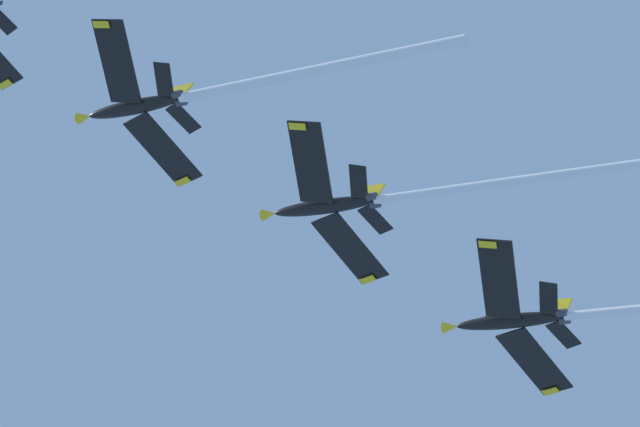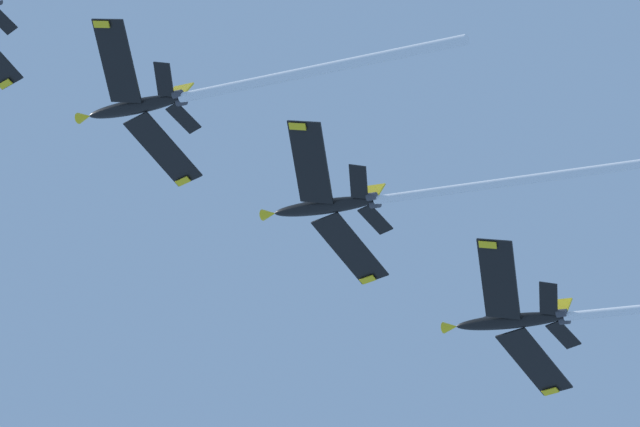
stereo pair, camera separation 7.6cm
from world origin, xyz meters
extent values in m
cube|color=yellow|center=(12.19, -30.10, 146.11)|extent=(1.75, 0.85, 0.84)
cube|color=black|center=(6.50, -24.54, 144.52)|extent=(1.78, 3.63, 0.87)
ellipsoid|color=black|center=(1.10, -39.39, 139.30)|extent=(11.43, 5.25, 6.06)
cone|color=yellow|center=(6.90, -37.40, 141.99)|extent=(2.23, 1.77, 1.74)
ellipsoid|color=black|center=(2.69, -38.85, 140.69)|extent=(3.09, 1.89, 1.95)
cube|color=black|center=(-1.27, -34.60, 138.89)|extent=(7.72, 9.39, 1.63)
cube|color=yellow|center=(-2.91, -30.82, 138.87)|extent=(1.81, 1.51, 0.83)
cube|color=black|center=(2.15, -44.63, 138.89)|extent=(4.13, 9.25, 1.63)
cube|color=yellow|center=(3.18, -48.61, 138.87)|extent=(1.75, 0.84, 0.83)
cube|color=black|center=(-3.98, -38.71, 137.29)|extent=(3.53, 3.91, 0.87)
cube|color=black|center=(-2.50, -43.03, 137.29)|extent=(1.77, 3.63, 0.87)
cube|color=yellow|center=(-3.60, -40.99, 138.65)|extent=(3.20, 1.24, 3.53)
cylinder|color=#38383D|center=(-4.04, -40.67, 136.88)|extent=(1.43, 1.16, 1.13)
cylinder|color=#38383D|center=(-3.75, -41.52, 136.88)|extent=(1.43, 1.16, 1.13)
cylinder|color=white|center=(-17.79, -45.85, 130.44)|extent=(28.16, 10.47, 13.64)
ellipsoid|color=black|center=(-7.73, -58.44, 133.49)|extent=(11.40, 5.33, 6.10)
cone|color=yellow|center=(-1.95, -56.41, 136.20)|extent=(2.24, 1.78, 1.74)
ellipsoid|color=black|center=(-6.14, -57.89, 134.88)|extent=(3.09, 1.91, 1.96)
cube|color=black|center=(-10.13, -53.67, 133.07)|extent=(7.76, 9.37, 1.64)
cube|color=yellow|center=(-11.80, -49.91, 133.06)|extent=(1.80, 1.52, 0.84)
cube|color=black|center=(-6.62, -63.67, 133.07)|extent=(4.20, 9.28, 1.64)
cube|color=yellow|center=(-5.57, -67.65, 133.06)|extent=(1.75, 0.85, 0.84)
cube|color=black|center=(-12.80, -57.81, 131.46)|extent=(3.54, 3.90, 0.87)
cube|color=black|center=(-11.29, -62.11, 131.46)|extent=(1.79, 3.64, 0.87)
cube|color=yellow|center=(-12.40, -60.08, 132.82)|extent=(3.20, 1.27, 3.53)
cylinder|color=#38383D|center=(-12.84, -59.76, 131.05)|extent=(1.43, 1.17, 1.14)
cylinder|color=#38383D|center=(-12.54, -60.61, 131.05)|extent=(1.43, 1.17, 1.14)
cylinder|color=white|center=(-29.25, -66.00, 123.28)|extent=(33.38, 12.42, 16.15)
ellipsoid|color=black|center=(-15.15, -78.13, 127.40)|extent=(11.45, 5.18, 6.06)
cone|color=yellow|center=(-9.33, -76.18, 130.09)|extent=(2.23, 1.76, 1.74)
ellipsoid|color=black|center=(-13.55, -77.59, 128.79)|extent=(3.09, 1.88, 1.95)
cube|color=black|center=(-17.49, -73.32, 126.99)|extent=(7.69, 9.40, 1.63)
cube|color=yellow|center=(-19.10, -69.54, 126.98)|extent=(1.81, 1.50, 0.83)
cube|color=black|center=(-14.12, -83.37, 126.99)|extent=(4.08, 9.24, 1.63)
cube|color=yellow|center=(-13.12, -87.36, 126.98)|extent=(1.75, 0.83, 0.83)
cube|color=black|center=(-20.21, -77.42, 125.39)|extent=(3.52, 3.91, 0.87)
cube|color=black|center=(-18.76, -81.75, 125.39)|extent=(1.75, 3.62, 0.87)
cube|color=yellow|center=(-19.85, -79.70, 126.76)|extent=(3.21, 1.23, 3.53)
cylinder|color=#38383D|center=(-20.29, -79.38, 124.98)|extent=(1.43, 1.15, 1.13)
cylinder|color=#38383D|center=(-20.00, -80.23, 124.98)|extent=(1.43, 1.15, 1.13)
camera|label=1|loc=(-53.98, -5.84, 1.67)|focal=83.30mm
camera|label=2|loc=(-53.92, -5.79, 1.67)|focal=83.30mm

